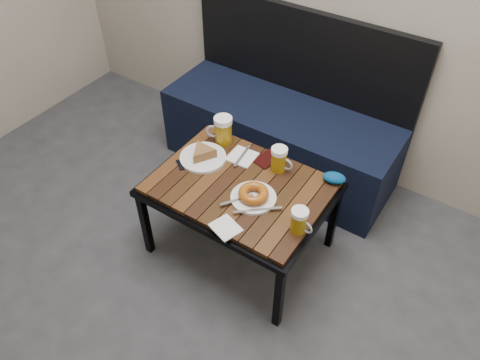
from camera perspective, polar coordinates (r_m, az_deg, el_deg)
The scene contains 12 objects.
bench at distance 2.85m, azimuth 5.10°, elevation 5.97°, with size 1.40×0.50×0.95m.
cafe_table at distance 2.23m, azimuth 0.00°, elevation -1.34°, with size 0.84×0.62×0.47m.
beer_mug_left at distance 2.39m, azimuth -2.12°, elevation 6.11°, with size 0.14×0.12×0.15m.
beer_mug_centre at distance 2.24m, azimuth 4.81°, elevation 2.54°, with size 0.12×0.08×0.13m.
beer_mug_right at distance 1.98m, azimuth 7.26°, elevation -4.95°, with size 0.11×0.08×0.12m.
plate_pie at distance 2.33m, azimuth -4.56°, elevation 3.08°, with size 0.23×0.23×0.07m.
plate_bagel at distance 2.12m, azimuth 1.64°, elevation -1.88°, with size 0.25×0.24×0.06m.
napkin_left at distance 2.34m, azimuth 0.28°, elevation 2.86°, with size 0.14×0.17×0.01m.
napkin_right at distance 2.01m, azimuth -1.76°, elevation -5.83°, with size 0.15×0.14×0.01m.
passport_navy at distance 2.32m, azimuth -6.31°, elevation 2.12°, with size 0.08×0.11×0.01m, color black.
passport_burgundy at distance 2.33m, azimuth 3.31°, elevation 2.57°, with size 0.09×0.13×0.01m, color black.
knit_pouch at distance 2.24m, azimuth 11.41°, elevation 0.26°, with size 0.11×0.07×0.05m, color navy.
Camera 1 is at (0.76, -0.25, 2.01)m, focal length 35.00 mm.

